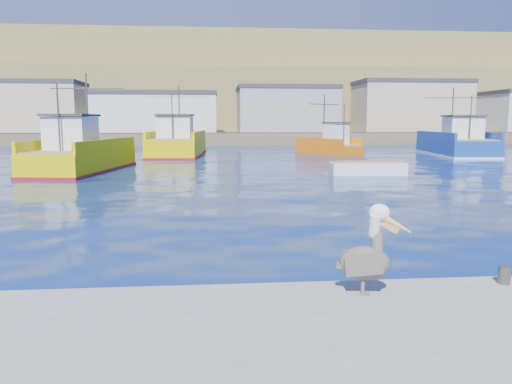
# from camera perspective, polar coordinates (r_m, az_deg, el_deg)

# --- Properties ---
(ground) EXTENTS (260.00, 260.00, 0.00)m
(ground) POSITION_cam_1_polar(r_m,az_deg,el_deg) (11.64, 4.27, -7.89)
(ground) COLOR navy
(ground) RESTS_ON ground
(dock_bollards) EXTENTS (36.20, 0.20, 0.30)m
(dock_bollards) POSITION_cam_1_polar(r_m,az_deg,el_deg) (8.42, 12.27, -9.70)
(dock_bollards) COLOR #4C4C4C
(dock_bollards) RESTS_ON dock
(far_shore) EXTENTS (200.00, 81.00, 24.00)m
(far_shore) POSITION_cam_1_polar(r_m,az_deg,el_deg) (120.40, -4.39, 10.74)
(far_shore) COLOR brown
(far_shore) RESTS_ON ground
(trawler_yellow_a) EXTENTS (5.30, 11.41, 6.47)m
(trawler_yellow_a) POSITION_cam_1_polar(r_m,az_deg,el_deg) (34.28, -19.34, 3.94)
(trawler_yellow_a) COLOR #D5C100
(trawler_yellow_a) RESTS_ON ground
(trawler_yellow_b) EXTENTS (6.06, 13.05, 6.70)m
(trawler_yellow_b) POSITION_cam_1_polar(r_m,az_deg,el_deg) (48.61, -8.93, 5.47)
(trawler_yellow_b) COLOR #D5C100
(trawler_yellow_b) RESTS_ON ground
(trawler_blue) EXTENTS (6.01, 12.66, 6.63)m
(trawler_blue) POSITION_cam_1_polar(r_m,az_deg,el_deg) (52.05, 21.89, 5.12)
(trawler_blue) COLOR #163D96
(trawler_blue) RESTS_ON ground
(boat_orange) EXTENTS (5.77, 7.57, 5.93)m
(boat_orange) POSITION_cam_1_polar(r_m,az_deg,el_deg) (49.90, 8.48, 5.38)
(boat_orange) COLOR #D6670C
(boat_orange) RESTS_ON ground
(skiff_mid) EXTENTS (4.55, 1.78, 0.98)m
(skiff_mid) POSITION_cam_1_polar(r_m,az_deg,el_deg) (31.23, 12.63, 2.53)
(skiff_mid) COLOR silver
(skiff_mid) RESTS_ON ground
(skiff_far) EXTENTS (3.63, 4.41, 0.93)m
(skiff_far) POSITION_cam_1_polar(r_m,az_deg,el_deg) (56.13, 25.46, 4.28)
(skiff_far) COLOR silver
(skiff_far) RESTS_ON ground
(pelican) EXTENTS (1.16, 0.64, 1.44)m
(pelican) POSITION_cam_1_polar(r_m,az_deg,el_deg) (8.05, 12.64, -7.09)
(pelican) COLOR #595451
(pelican) RESTS_ON dock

